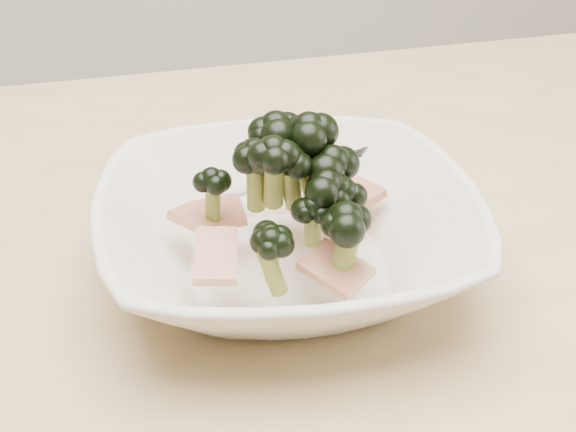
# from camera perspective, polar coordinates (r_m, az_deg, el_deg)

# --- Properties ---
(dining_table) EXTENTS (1.20, 0.80, 0.75)m
(dining_table) POSITION_cam_1_polar(r_m,az_deg,el_deg) (0.71, -4.54, -8.39)
(dining_table) COLOR tan
(dining_table) RESTS_ON ground
(broccoli_dish) EXTENTS (0.31, 0.31, 0.13)m
(broccoli_dish) POSITION_cam_1_polar(r_m,az_deg,el_deg) (0.59, 0.06, -0.82)
(broccoli_dish) COLOR beige
(broccoli_dish) RESTS_ON dining_table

